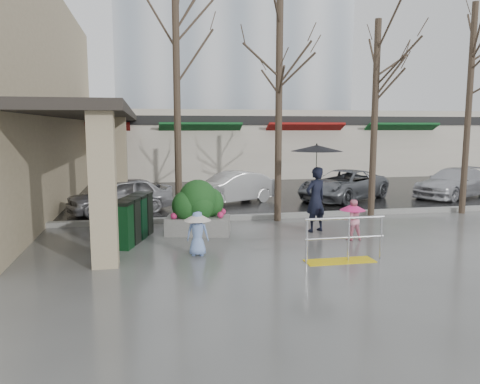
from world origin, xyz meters
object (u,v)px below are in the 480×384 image
object	(u,v)px
child_pink	(352,216)
news_boxes	(133,219)
woman	(316,179)
tree_west	(176,58)
tree_midwest	(279,56)
car_d	(454,183)
child_blue	(197,229)
handrail	(343,245)
car_a	(120,195)
car_c	(343,185)
car_b	(232,188)
planter	(198,208)
tree_east	(472,57)
tree_mideast	(376,71)

from	to	relation	value
child_pink	news_boxes	bearing A→B (deg)	-6.52
woman	tree_west	bearing A→B (deg)	-45.92
tree_midwest	car_d	world-z (taller)	tree_midwest
child_blue	handrail	bearing A→B (deg)	172.76
woman	car_a	size ratio (longest dim) A/B	0.70
child_pink	news_boxes	world-z (taller)	news_boxes
tree_west	car_c	xyz separation A→B (m)	(7.08, 3.63, -4.45)
news_boxes	car_d	distance (m)	14.48
car_b	car_c	world-z (taller)	same
handrail	planter	distance (m)	4.49
car_b	car_d	distance (m)	9.78
tree_west	child_pink	xyz separation A→B (m)	(4.45, -2.94, -4.44)
child_blue	car_b	world-z (taller)	car_b
handrail	child_pink	size ratio (longest dim) A/B	1.72
tree_midwest	tree_east	size ratio (longest dim) A/B	0.97
child_blue	car_b	xyz separation A→B (m)	(2.17, 7.39, -0.02)
handrail	child_blue	xyz separation A→B (m)	(-3.18, 1.15, 0.28)
planter	car_a	size ratio (longest dim) A/B	0.53
woman	child_blue	bearing A→B (deg)	6.03
child_blue	news_boxes	distance (m)	2.34
planter	car_b	world-z (taller)	planter
child_blue	planter	distance (m)	2.26
tree_east	planter	world-z (taller)	tree_east
news_boxes	car_d	bearing A→B (deg)	39.22
handrail	tree_east	size ratio (longest dim) A/B	0.26
handrail	car_a	xyz separation A→B (m)	(-5.26, 7.26, 0.25)
child_blue	car_b	distance (m)	7.70
tree_midwest	planter	distance (m)	5.45
tree_mideast	car_a	distance (m)	9.72
tree_mideast	child_blue	world-z (taller)	tree_mideast
child_pink	car_a	world-z (taller)	car_a
car_c	tree_mideast	bearing A→B (deg)	-43.81
child_blue	car_a	xyz separation A→B (m)	(-2.08, 6.11, -0.02)
car_b	car_a	bearing A→B (deg)	-98.41
tree_mideast	child_pink	distance (m)	5.53
planter	child_pink	bearing A→B (deg)	-20.95
tree_east	planter	distance (m)	10.71
tree_midwest	child_blue	world-z (taller)	tree_midwest
tree_west	tree_midwest	world-z (taller)	tree_midwest
tree_mideast	planter	distance (m)	7.45
handrail	car_c	bearing A→B (deg)	66.21
child_pink	planter	size ratio (longest dim) A/B	0.57
handrail	car_b	world-z (taller)	car_b
tree_west	car_d	world-z (taller)	tree_west
woman	news_boxes	world-z (taller)	woman
car_a	car_c	size ratio (longest dim) A/B	0.82
tree_mideast	car_c	bearing A→B (deg)	80.97
child_blue	car_c	bearing A→B (deg)	-120.76
tree_east	child_blue	size ratio (longest dim) A/B	6.70
handrail	tree_west	xyz separation A→B (m)	(-3.36, 4.80, 4.71)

